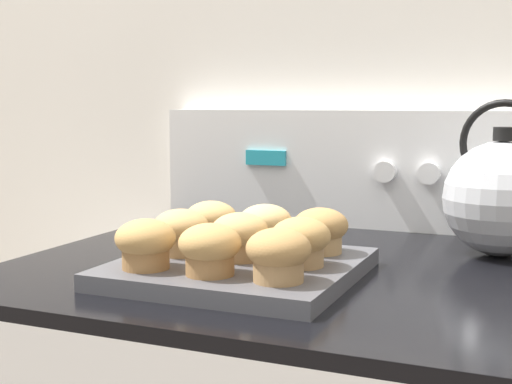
% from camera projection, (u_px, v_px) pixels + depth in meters
% --- Properties ---
extents(wall_back, '(8.00, 0.05, 2.40)m').
position_uv_depth(wall_back, '(368.00, 69.00, 1.31)').
color(wall_back, white).
rests_on(wall_back, ground_plane).
extents(control_panel, '(0.75, 0.07, 0.21)m').
position_uv_depth(control_panel, '(360.00, 169.00, 1.28)').
color(control_panel, white).
rests_on(control_panel, stove_range).
extents(muffin_pan, '(0.29, 0.29, 0.02)m').
position_uv_depth(muffin_pan, '(239.00, 268.00, 0.92)').
color(muffin_pan, '#4C4C51').
rests_on(muffin_pan, stove_range).
extents(muffin_r0_c0, '(0.07, 0.07, 0.06)m').
position_uv_depth(muffin_r0_c0, '(146.00, 243.00, 0.87)').
color(muffin_r0_c0, olive).
rests_on(muffin_r0_c0, muffin_pan).
extents(muffin_r0_c1, '(0.07, 0.07, 0.06)m').
position_uv_depth(muffin_r0_c1, '(210.00, 248.00, 0.83)').
color(muffin_r0_c1, olive).
rests_on(muffin_r0_c1, muffin_pan).
extents(muffin_r0_c2, '(0.07, 0.07, 0.06)m').
position_uv_depth(muffin_r0_c2, '(278.00, 254.00, 0.80)').
color(muffin_r0_c2, '#A37A4C').
rests_on(muffin_r0_c2, muffin_pan).
extents(muffin_r1_c0, '(0.07, 0.07, 0.06)m').
position_uv_depth(muffin_r1_c0, '(181.00, 231.00, 0.95)').
color(muffin_r1_c0, tan).
rests_on(muffin_r1_c0, muffin_pan).
extents(muffin_r1_c1, '(0.07, 0.07, 0.06)m').
position_uv_depth(muffin_r1_c1, '(240.00, 236.00, 0.92)').
color(muffin_r1_c1, '#A37A4C').
rests_on(muffin_r1_c1, muffin_pan).
extents(muffin_r1_c2, '(0.07, 0.07, 0.06)m').
position_uv_depth(muffin_r1_c2, '(301.00, 241.00, 0.88)').
color(muffin_r1_c2, '#A37A4C').
rests_on(muffin_r1_c2, muffin_pan).
extents(muffin_r2_c0, '(0.07, 0.07, 0.06)m').
position_uv_depth(muffin_r2_c0, '(211.00, 221.00, 1.02)').
color(muffin_r2_c0, tan).
rests_on(muffin_r2_c0, muffin_pan).
extents(muffin_r2_c1, '(0.07, 0.07, 0.06)m').
position_uv_depth(muffin_r2_c1, '(265.00, 225.00, 0.99)').
color(muffin_r2_c1, '#A37A4C').
rests_on(muffin_r2_c1, muffin_pan).
extents(muffin_r2_c2, '(0.07, 0.07, 0.06)m').
position_uv_depth(muffin_r2_c2, '(321.00, 230.00, 0.96)').
color(muffin_r2_c2, tan).
rests_on(muffin_r2_c2, muffin_pan).
extents(tea_kettle, '(0.20, 0.17, 0.23)m').
position_uv_depth(tea_kettle, '(502.00, 196.00, 1.04)').
color(tea_kettle, silver).
rests_on(tea_kettle, stove_range).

